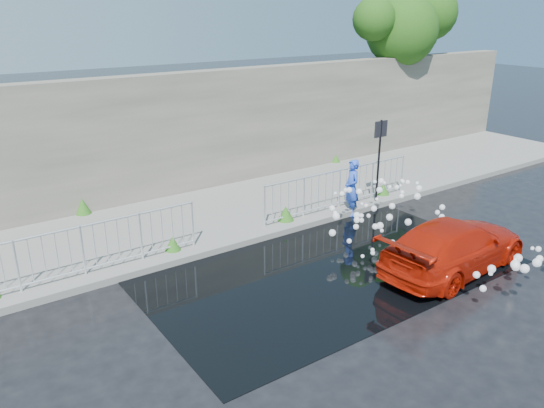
{
  "coord_description": "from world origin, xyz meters",
  "views": [
    {
      "loc": [
        -6.44,
        -6.95,
        5.35
      ],
      "look_at": [
        0.29,
        2.71,
        1.0
      ],
      "focal_mm": 35.0,
      "sensor_mm": 36.0,
      "label": 1
    }
  ],
  "objects": [
    {
      "name": "railing_right",
      "position": [
        3.0,
        3.35,
        0.74
      ],
      "size": [
        5.05,
        0.05,
        1.1
      ],
      "color": "silver",
      "rests_on": "pavement"
    },
    {
      "name": "person",
      "position": [
        3.13,
        3.0,
        0.79
      ],
      "size": [
        0.55,
        0.67,
        1.57
      ],
      "primitive_type": "imported",
      "rotation": [
        0.0,
        0.0,
        -1.91
      ],
      "color": "blue",
      "rests_on": "ground"
    },
    {
      "name": "retaining_wall",
      "position": [
        0.0,
        7.2,
        1.9
      ],
      "size": [
        30.0,
        0.6,
        3.5
      ],
      "primitive_type": "cube",
      "color": "#525045",
      "rests_on": "pavement"
    },
    {
      "name": "railing_left",
      "position": [
        -4.0,
        3.35,
        0.74
      ],
      "size": [
        5.05,
        0.05,
        1.1
      ],
      "color": "silver",
      "rests_on": "pavement"
    },
    {
      "name": "ground",
      "position": [
        0.0,
        0.0,
        0.0
      ],
      "size": [
        90.0,
        90.0,
        0.0
      ],
      "primitive_type": "plane",
      "color": "black",
      "rests_on": "ground"
    },
    {
      "name": "weeds",
      "position": [
        -0.35,
        4.54,
        0.33
      ],
      "size": [
        12.17,
        3.93,
        0.43
      ],
      "color": "#225416",
      "rests_on": "pavement"
    },
    {
      "name": "sign_post",
      "position": [
        4.2,
        3.1,
        1.72
      ],
      "size": [
        0.45,
        0.06,
        2.5
      ],
      "color": "black",
      "rests_on": "ground"
    },
    {
      "name": "tree",
      "position": [
        9.77,
        7.42,
        4.77
      ],
      "size": [
        4.83,
        2.71,
        6.26
      ],
      "color": "#332114",
      "rests_on": "ground"
    },
    {
      "name": "puddle",
      "position": [
        0.5,
        1.0,
        0.01
      ],
      "size": [
        8.0,
        5.0,
        0.01
      ],
      "primitive_type": "cube",
      "color": "black",
      "rests_on": "ground"
    },
    {
      "name": "curb",
      "position": [
        0.0,
        3.0,
        0.08
      ],
      "size": [
        30.0,
        0.25,
        0.16
      ],
      "primitive_type": "cube",
      "color": "slate",
      "rests_on": "ground"
    },
    {
      "name": "pavement",
      "position": [
        0.0,
        5.0,
        0.07
      ],
      "size": [
        30.0,
        4.0,
        0.15
      ],
      "primitive_type": "cube",
      "color": "slate",
      "rests_on": "ground"
    },
    {
      "name": "water_spray",
      "position": [
        2.87,
        0.16,
        0.74
      ],
      "size": [
        3.63,
        5.37,
        0.96
      ],
      "color": "white",
      "rests_on": "ground"
    },
    {
      "name": "red_car",
      "position": [
        2.71,
        -0.68,
        0.56
      ],
      "size": [
        4.0,
        1.89,
        1.13
      ],
      "primitive_type": "imported",
      "rotation": [
        0.0,
        0.0,
        1.65
      ],
      "color": "#A71606",
      "rests_on": "ground"
    }
  ]
}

